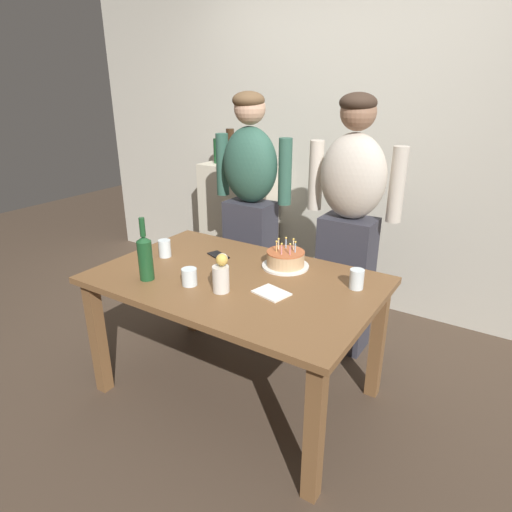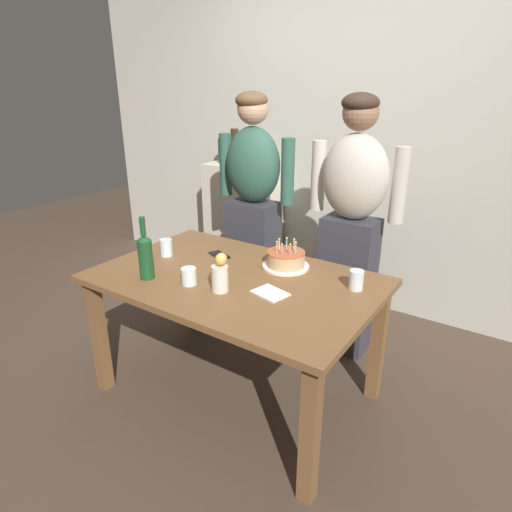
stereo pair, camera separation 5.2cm
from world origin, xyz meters
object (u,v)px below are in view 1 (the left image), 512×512
at_px(water_glass_near, 189,277).
at_px(water_glass_side, 165,248).
at_px(wine_bottle, 145,256).
at_px(napkin_stack, 271,293).
at_px(flower_vase, 221,273).
at_px(person_woman_cardigan, 349,225).
at_px(person_man_bearded, 250,208).
at_px(birthday_cake, 285,260).
at_px(cell_phone, 218,255).
at_px(water_glass_far, 357,279).

relative_size(water_glass_near, water_glass_side, 0.87).
height_order(wine_bottle, napkin_stack, wine_bottle).
relative_size(flower_vase, person_woman_cardigan, 0.12).
height_order(wine_bottle, person_man_bearded, person_man_bearded).
relative_size(birthday_cake, napkin_stack, 1.60).
xyz_separation_m(water_glass_near, water_glass_side, (-0.38, 0.22, 0.01)).
xyz_separation_m(water_glass_side, cell_phone, (0.27, 0.17, -0.05)).
bearing_deg(person_man_bearded, flower_vase, 115.64).
bearing_deg(cell_phone, napkin_stack, -4.77).
relative_size(water_glass_near, person_man_bearded, 0.05).
xyz_separation_m(flower_vase, person_woman_cardigan, (0.28, 0.97, 0.04)).
distance_m(water_glass_far, water_glass_side, 1.14).
relative_size(birthday_cake, water_glass_side, 2.58).
relative_size(person_man_bearded, person_woman_cardigan, 1.00).
bearing_deg(birthday_cake, cell_phone, -170.18).
bearing_deg(person_woman_cardigan, water_glass_side, 42.57).
bearing_deg(birthday_cake, person_woman_cardigan, 73.07).
height_order(birthday_cake, water_glass_far, birthday_cake).
height_order(water_glass_side, person_woman_cardigan, person_woman_cardigan).
distance_m(wine_bottle, person_man_bearded, 1.07).
relative_size(napkin_stack, person_man_bearded, 0.10).
bearing_deg(water_glass_side, birthday_cake, 19.82).
height_order(birthday_cake, water_glass_near, birthday_cake).
xyz_separation_m(cell_phone, person_woman_cardigan, (0.58, 0.60, 0.13)).
xyz_separation_m(water_glass_far, wine_bottle, (-0.97, -0.49, 0.08)).
height_order(water_glass_far, napkin_stack, water_glass_far).
distance_m(birthday_cake, cell_phone, 0.43).
distance_m(water_glass_near, flower_vase, 0.19).
bearing_deg(napkin_stack, water_glass_near, -161.11).
height_order(birthday_cake, person_man_bearded, person_man_bearded).
height_order(birthday_cake, flower_vase, flower_vase).
distance_m(water_glass_side, cell_phone, 0.32).
xyz_separation_m(water_glass_near, flower_vase, (0.18, 0.03, 0.05)).
xyz_separation_m(water_glass_near, cell_phone, (-0.12, 0.40, -0.04)).
bearing_deg(wine_bottle, water_glass_side, 116.94).
bearing_deg(water_glass_far, wine_bottle, -153.26).
distance_m(water_glass_near, napkin_stack, 0.43).
bearing_deg(wine_bottle, birthday_cake, 45.07).
height_order(water_glass_near, water_glass_side, water_glass_side).
xyz_separation_m(wine_bottle, person_woman_cardigan, (0.70, 1.07, 0.00)).
xyz_separation_m(water_glass_near, wine_bottle, (-0.24, -0.07, 0.08)).
height_order(cell_phone, person_woman_cardigan, person_woman_cardigan).
bearing_deg(birthday_cake, wine_bottle, -134.93).
bearing_deg(water_glass_side, water_glass_far, 10.04).
xyz_separation_m(birthday_cake, water_glass_near, (-0.30, -0.47, -0.00)).
bearing_deg(water_glass_side, person_woman_cardigan, 42.57).
distance_m(water_glass_side, person_man_bearded, 0.79).
bearing_deg(water_glass_far, water_glass_side, -169.96).
xyz_separation_m(water_glass_far, flower_vase, (-0.55, -0.39, 0.05)).
xyz_separation_m(person_man_bearded, person_woman_cardigan, (0.75, 0.00, 0.00)).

